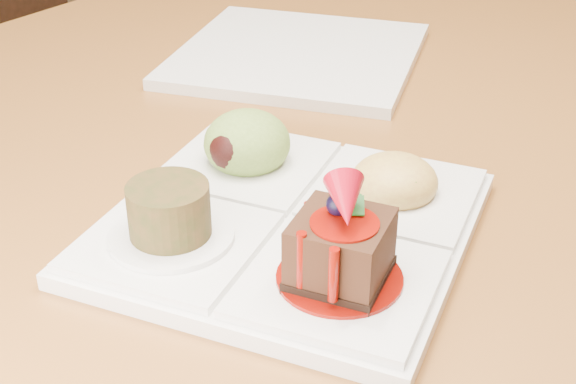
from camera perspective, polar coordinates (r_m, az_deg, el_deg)
The scene contains 4 objects.
dining_table at distance 1.10m, azimuth 15.93°, elevation 8.77°, with size 1.00×1.80×0.75m.
chair_left at distance 1.61m, azimuth -19.14°, elevation 7.79°, with size 0.42×0.42×0.87m.
sampler_plate at distance 0.57m, azimuth -0.02°, elevation -1.15°, with size 0.30×0.30×0.10m.
second_plate at distance 0.88m, azimuth 0.70°, elevation 9.72°, with size 0.25×0.25×0.01m, color silver.
Camera 1 is at (0.34, -0.97, 1.07)m, focal length 50.00 mm.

